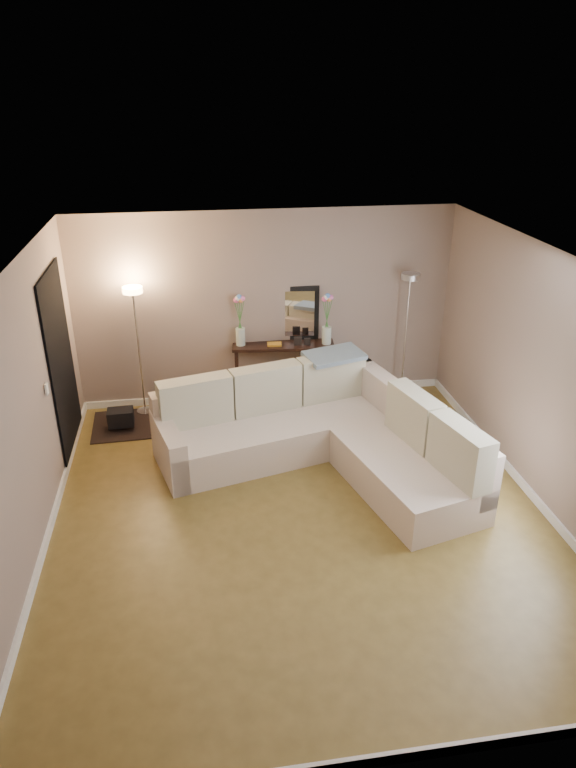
{
  "coord_description": "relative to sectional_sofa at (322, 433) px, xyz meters",
  "views": [
    {
      "loc": [
        -0.94,
        -5.33,
        4.02
      ],
      "look_at": [
        0.0,
        0.8,
        1.1
      ],
      "focal_mm": 30.0,
      "sensor_mm": 36.0,
      "label": 1
    }
  ],
  "objects": [
    {
      "name": "wall_right",
      "position": [
        2.09,
        -0.97,
        0.93
      ],
      "size": [
        0.02,
        5.5,
        2.6
      ],
      "primitive_type": "cube",
      "color": "gray",
      "rests_on": "ground"
    },
    {
      "name": "wall_front",
      "position": [
        -0.42,
        -3.73,
        0.93
      ],
      "size": [
        5.0,
        0.02,
        2.6
      ],
      "primitive_type": "cube",
      "color": "gray",
      "rests_on": "ground"
    },
    {
      "name": "baseboard_back",
      "position": [
        -0.42,
        1.76,
        -0.32
      ],
      "size": [
        5.0,
        0.03,
        0.1
      ],
      "primitive_type": "cube",
      "color": "white",
      "rests_on": "ground"
    },
    {
      "name": "console_table",
      "position": [
        -0.29,
        1.64,
        0.1
      ],
      "size": [
        1.39,
        0.51,
        0.84
      ],
      "color": "black",
      "rests_on": "floor"
    },
    {
      "name": "baseboard_left",
      "position": [
        -2.91,
        -0.97,
        -0.32
      ],
      "size": [
        0.03,
        5.5,
        0.1
      ],
      "primitive_type": "cube",
      "color": "white",
      "rests_on": "ground"
    },
    {
      "name": "leaning_mirror",
      "position": [
        -0.18,
        1.8,
        0.84
      ],
      "size": [
        0.96,
        0.15,
        0.75
      ],
      "color": "black",
      "rests_on": "console_table"
    },
    {
      "name": "baseboard_front",
      "position": [
        -0.42,
        -3.71,
        -0.32
      ],
      "size": [
        5.0,
        0.03,
        0.1
      ],
      "primitive_type": "cube",
      "color": "white",
      "rests_on": "ground"
    },
    {
      "name": "flower_vase_left",
      "position": [
        -0.78,
        1.69,
        0.76
      ],
      "size": [
        0.16,
        0.14,
        0.72
      ],
      "color": "silver",
      "rests_on": "console_table"
    },
    {
      "name": "sectional_sofa",
      "position": [
        0.0,
        0.0,
        0.0
      ],
      "size": [
        3.42,
        2.87,
        1.0
      ],
      "color": "beige",
      "rests_on": "floor"
    },
    {
      "name": "switch_plate",
      "position": [
        -2.9,
        -0.12,
        0.83
      ],
      "size": [
        0.02,
        0.08,
        0.12
      ],
      "primitive_type": "cube",
      "color": "white",
      "rests_on": "ground"
    },
    {
      "name": "floor_lamp_unlit",
      "position": [
        1.47,
        1.55,
        0.88
      ],
      "size": [
        0.31,
        0.31,
        1.76
      ],
      "color": "silver",
      "rests_on": "floor"
    },
    {
      "name": "throw_blanket",
      "position": [
        0.3,
        0.79,
        0.62
      ],
      "size": [
        0.81,
        0.61,
        0.1
      ],
      "primitive_type": "cube",
      "rotation": [
        0.1,
        0.0,
        0.31
      ],
      "color": "gray",
      "rests_on": "sectional_sofa"
    },
    {
      "name": "flower_vase_right",
      "position": [
        0.37,
        1.57,
        0.76
      ],
      "size": [
        0.16,
        0.14,
        0.72
      ],
      "color": "silver",
      "rests_on": "console_table"
    },
    {
      "name": "charcoal_rug",
      "position": [
        -2.18,
        1.22,
        -0.36
      ],
      "size": [
        1.17,
        0.9,
        0.02
      ],
      "primitive_type": "cube",
      "rotation": [
        0.0,
        0.0,
        0.04
      ],
      "color": "black",
      "rests_on": "floor"
    },
    {
      "name": "floor_lamp_lit",
      "position": [
        -2.1,
        1.55,
        0.86
      ],
      "size": [
        0.26,
        0.26,
        1.74
      ],
      "color": "silver",
      "rests_on": "floor"
    },
    {
      "name": "floor",
      "position": [
        -0.42,
        -0.97,
        -0.37
      ],
      "size": [
        5.0,
        5.5,
        0.01
      ],
      "primitive_type": "cube",
      "color": "olive",
      "rests_on": "ground"
    },
    {
      "name": "table_decor",
      "position": [
        -0.21,
        1.59,
        0.49
      ],
      "size": [
        0.58,
        0.16,
        0.14
      ],
      "color": "orange",
      "rests_on": "console_table"
    },
    {
      "name": "wall_back",
      "position": [
        -0.42,
        1.79,
        0.93
      ],
      "size": [
        5.0,
        0.02,
        2.6
      ],
      "primitive_type": "cube",
      "color": "gray",
      "rests_on": "ground"
    },
    {
      "name": "black_bag",
      "position": [
        -2.38,
        1.12,
        -0.2
      ],
      "size": [
        0.33,
        0.24,
        0.21
      ],
      "primitive_type": "cube",
      "rotation": [
        0.0,
        0.0,
        0.04
      ],
      "color": "black",
      "rests_on": "charcoal_rug"
    },
    {
      "name": "baseboard_right",
      "position": [
        2.06,
        -0.97,
        -0.32
      ],
      "size": [
        0.03,
        5.5,
        0.1
      ],
      "primitive_type": "cube",
      "color": "white",
      "rests_on": "ground"
    },
    {
      "name": "doorway",
      "position": [
        -2.9,
        0.73,
        0.73
      ],
      "size": [
        0.02,
        1.2,
        2.2
      ],
      "primitive_type": "cube",
      "color": "black",
      "rests_on": "ground"
    },
    {
      "name": "ceiling",
      "position": [
        -0.42,
        -0.97,
        2.24
      ],
      "size": [
        5.0,
        5.5,
        0.01
      ],
      "primitive_type": "cube",
      "color": "white",
      "rests_on": "ground"
    },
    {
      "name": "wall_left",
      "position": [
        -2.93,
        -0.97,
        0.93
      ],
      "size": [
        0.02,
        5.5,
        2.6
      ],
      "primitive_type": "cube",
      "color": "gray",
      "rests_on": "ground"
    }
  ]
}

